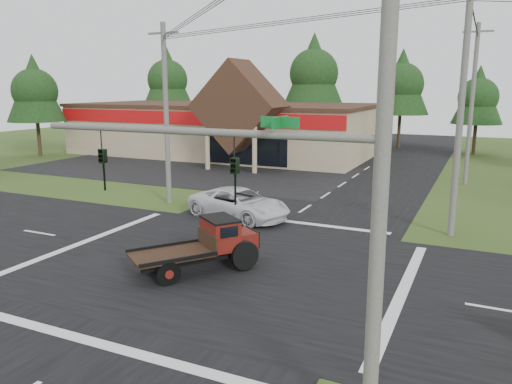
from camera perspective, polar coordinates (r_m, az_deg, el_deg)
The scene contains 18 objects.
ground at distance 20.14m, azimuth -3.95°, elevation -8.19°, with size 120.00×120.00×0.00m, color #2F4418.
road_ns at distance 20.14m, azimuth -3.95°, elevation -8.16°, with size 12.00×120.00×0.02m, color black.
road_ew at distance 20.14m, azimuth -3.95°, elevation -8.15°, with size 120.00×12.00×0.02m, color black.
parking_apron at distance 42.99m, azimuth -8.14°, elevation 2.59°, with size 28.00×14.00×0.02m, color black.
cvs_building at distance 52.56m, azimuth -3.50°, elevation 7.42°, with size 30.40×18.20×9.19m.
traffic_signal_mast at distance 9.96m, azimuth 4.32°, elevation -2.64°, with size 8.12×0.24×7.00m.
utility_pole_nr at distance 9.28m, azimuth 14.22°, elevation 3.59°, with size 2.00×0.30×11.00m.
utility_pole_nw at distance 29.99m, azimuth -10.23°, elevation 8.83°, with size 2.00×0.30×10.50m.
utility_pole_ne at distance 24.59m, azimuth 22.37°, elevation 8.66°, with size 2.00×0.30×11.50m.
utility_pole_n at distance 38.57m, azimuth 23.43°, elevation 9.23°, with size 2.00×0.30×11.20m.
tree_row_a at distance 68.79m, azimuth -10.09°, elevation 12.72°, with size 6.72×6.72×12.12m.
tree_row_b at distance 65.41m, azimuth -1.65°, elevation 11.77°, with size 5.60×5.60×10.10m.
tree_row_c at distance 60.67m, azimuth 6.63°, elevation 13.58°, with size 7.28×7.28×13.13m.
tree_row_d at distance 59.25m, azimuth 16.33°, elevation 11.93°, with size 6.16×6.16×11.11m.
tree_row_e at distance 56.55m, azimuth 24.07°, elevation 10.04°, with size 5.04×5.04×9.09m.
tree_side_w at distance 55.05m, azimuth -23.99°, elevation 10.73°, with size 5.60×5.60×10.10m.
antique_flatbed_truck at distance 19.11m, azimuth -6.76°, elevation -6.14°, with size 1.86×4.88×2.04m, color #50140B, non-canonical shape.
white_pickup at distance 26.65m, azimuth -1.93°, elevation -1.34°, with size 2.65×5.75×1.60m, color silver.
Camera 1 is at (9.18, -16.53, 6.93)m, focal length 35.00 mm.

